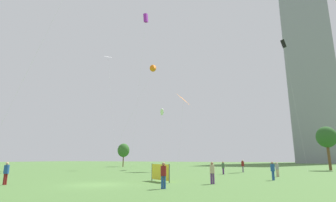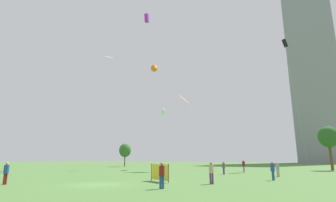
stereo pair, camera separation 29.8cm
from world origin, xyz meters
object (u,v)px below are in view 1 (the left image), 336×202
Objects in this scene: kite_flying_7 at (162,112)px; park_tree_0 at (326,137)px; kite_flying_6 at (154,68)px; park_tree_1 at (124,150)px; event_banner at (160,172)px; kite_flying_4 at (146,18)px; person_standing_3 at (223,167)px; person_standing_0 at (273,170)px; kite_flying_0 at (108,57)px; kite_flying_2 at (283,44)px; distant_highrise_0 at (309,74)px; person_standing_6 at (163,173)px; kite_flying_1 at (183,99)px; person_standing_1 at (6,172)px; person_standing_5 at (212,171)px; person_standing_2 at (277,168)px; person_standing_4 at (243,165)px.

park_tree_0 is at bearing 14.43° from kite_flying_7.
kite_flying_6 reaches higher than park_tree_1.
kite_flying_6 is 8.96× the size of event_banner.
person_standing_3 is at bearing -31.41° from kite_flying_4.
kite_flying_7 is at bearing -106.20° from person_standing_0.
kite_flying_0 is 37.38m from kite_flying_2.
park_tree_1 is 0.07× the size of distant_highrise_0.
kite_flying_1 reaches higher than person_standing_6.
kite_flying_0 is at bearing -167.19° from kite_flying_4.
person_standing_0 is at bearing -159.36° from person_standing_6.
kite_flying_0 is at bearing -151.22° from person_standing_3.
kite_flying_4 is at bearing -166.36° from park_tree_0.
person_standing_1 is at bearing -25.67° from person_standing_6.
kite_flying_1 reaches higher than event_banner.
person_standing_6 is (-0.44, -17.91, 0.08)m from person_standing_3.
kite_flying_4 is 11.25m from kite_flying_6.
person_standing_5 is at bearing -54.90° from kite_flying_6.
kite_flying_2 is 3.44× the size of park_tree_0.
person_standing_2 is (19.53, 18.26, -0.06)m from person_standing_1.
park_tree_1 is at bearing 145.51° from kite_flying_7.
event_banner is (-12.39, -33.33, -24.34)m from kite_flying_2.
kite_flying_0 is at bearing -131.59° from person_standing_4.
park_tree_0 is 0.09× the size of distant_highrise_0.
event_banner is (-2.52, 4.86, -0.19)m from person_standing_6.
person_standing_2 is 0.14× the size of kite_flying_7.
person_standing_0 is 14.47m from person_standing_4.
distant_highrise_0 is at bearing 77.19° from event_banner.
distant_highrise_0 is (20.10, 109.68, 39.17)m from person_standing_5.
person_standing_1 is 12.42m from event_banner.
person_standing_2 is at bearing -18.90° from kite_flying_0.
person_standing_3 is (-6.55, 2.12, -0.00)m from person_standing_2.
person_standing_6 is 43.74m from kite_flying_0.
kite_flying_0 is 0.30× the size of distant_highrise_0.
kite_flying_4 is 32.74m from park_tree_1.
kite_flying_2 reaches higher than kite_flying_7.
kite_flying_1 reaches higher than person_standing_4.
kite_flying_1 is 0.40× the size of kite_flying_4.
person_standing_1 is 0.96× the size of person_standing_4.
person_standing_0 is 0.02× the size of distant_highrise_0.
person_standing_2 is 33.12m from kite_flying_2.
kite_flying_4 is 4.39× the size of park_tree_0.
person_standing_6 reaches higher than person_standing_2.
person_standing_2 is at bearing -34.23° from kite_flying_1.
kite_flying_0 is at bearing -168.83° from kite_flying_7.
distant_highrise_0 is at bearing 84.68° from park_tree_0.
person_standing_0 is at bearing 112.38° from person_standing_1.
person_standing_2 is 9.72m from person_standing_4.
person_standing_2 is at bearing -97.11° from distant_highrise_0.
park_tree_1 is 2.30× the size of event_banner.
distant_highrise_0 is (48.14, 87.28, 16.37)m from kite_flying_0.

